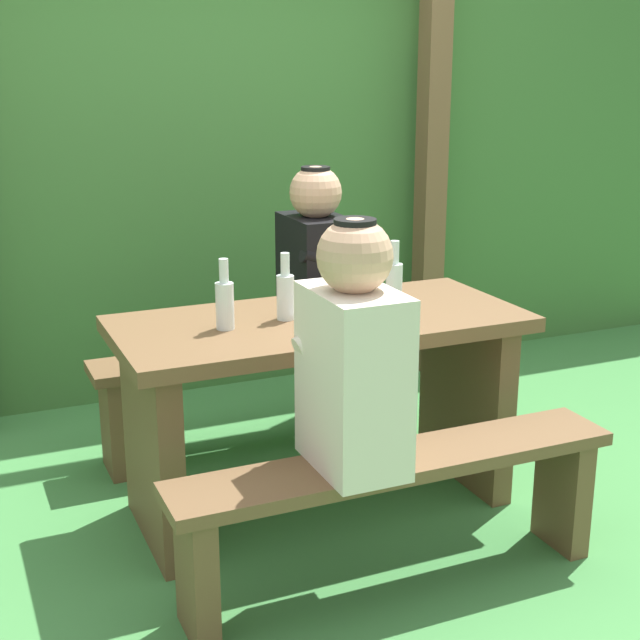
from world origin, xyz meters
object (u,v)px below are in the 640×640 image
cell_phone (318,323)px  picnic_table (320,379)px  bench_far (264,375)px  bench_near (396,494)px  person_black_coat (316,262)px  bottle_center (285,294)px  person_white_shirt (353,355)px  drinking_glass (357,290)px  bottle_left (394,287)px  bottle_right (225,302)px

cell_phone → picnic_table: bearing=51.8°
bench_far → cell_phone: 0.77m
bench_near → person_black_coat: person_black_coat is taller
bottle_center → picnic_table: bearing=-9.6°
person_white_shirt → bench_far: bearing=82.7°
bench_far → bottle_center: bottle_center is taller
drinking_glass → bottle_left: size_ratio=0.34×
bottle_left → drinking_glass: bearing=95.5°
bench_near → cell_phone: bearing=95.1°
person_black_coat → bottle_center: bearing=-122.4°
person_black_coat → drinking_glass: person_black_coat is taller
bench_near → cell_phone: cell_phone is taller
bench_near → person_black_coat: bearing=78.6°
drinking_glass → bottle_right: 0.56m
bottle_right → cell_phone: (0.30, -0.08, -0.09)m
bottle_right → bottle_center: 0.22m
picnic_table → bench_far: bearing=90.0°
bench_near → person_white_shirt: person_white_shirt is taller
person_black_coat → bottle_right: size_ratio=3.08×
picnic_table → bottle_center: bottle_center is taller
bench_far → cell_phone: (-0.04, -0.66, 0.40)m
person_white_shirt → drinking_glass: person_white_shirt is taller
picnic_table → drinking_glass: (0.20, 0.12, 0.27)m
picnic_table → person_black_coat: bearing=68.0°
bench_far → person_white_shirt: (-0.15, -1.14, 0.45)m
person_black_coat → cell_phone: (-0.27, -0.65, -0.05)m
bench_near → bottle_left: (0.22, 0.46, 0.51)m
person_black_coat → drinking_glass: 0.45m
drinking_glass → bottle_left: 0.24m
person_white_shirt → cell_phone: 0.50m
picnic_table → bench_near: (0.00, -0.57, -0.17)m
bottle_left → bottle_right: size_ratio=1.14×
person_black_coat → bench_near: bearing=-101.4°
person_black_coat → bottle_center: person_black_coat is taller
person_black_coat → cell_phone: person_black_coat is taller
bench_far → bottle_left: 0.88m
bottle_center → person_black_coat: bearing=57.6°
person_white_shirt → bottle_center: bearing=87.2°
person_black_coat → bottle_left: (-0.01, -0.68, 0.05)m
picnic_table → bottle_center: 0.34m
bench_near → cell_phone: 0.63m
drinking_glass → cell_phone: 0.32m
drinking_glass → bench_near: bearing=-106.1°
picnic_table → person_white_shirt: (-0.15, -0.57, 0.28)m
picnic_table → bottle_left: 0.42m
person_white_shirt → bottle_right: person_white_shirt is taller
person_white_shirt → bench_near: bearing=-1.3°
bench_near → drinking_glass: (0.20, 0.69, 0.44)m
person_black_coat → bottle_left: bearing=-90.6°
bench_far → bottle_center: 0.75m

